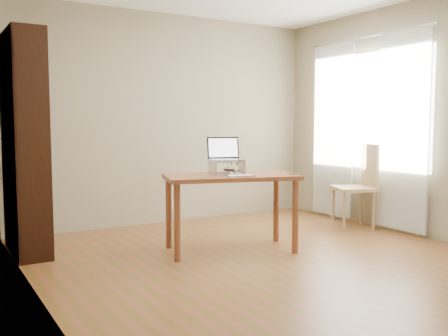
% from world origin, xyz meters
% --- Properties ---
extents(room, '(4.04, 4.54, 2.64)m').
position_xyz_m(room, '(0.03, 0.01, 1.30)').
color(room, brown).
rests_on(room, ground).
extents(bookshelf, '(0.30, 0.90, 2.10)m').
position_xyz_m(bookshelf, '(-1.83, 1.55, 1.05)').
color(bookshelf, black).
rests_on(bookshelf, ground).
extents(curtains, '(0.03, 1.90, 2.25)m').
position_xyz_m(curtains, '(1.92, 0.80, 1.17)').
color(curtains, white).
rests_on(curtains, ground).
extents(desk, '(1.39, 0.96, 0.75)m').
position_xyz_m(desk, '(-0.12, 0.60, 0.64)').
color(desk, brown).
rests_on(desk, ground).
extents(laptop_stand, '(0.32, 0.25, 0.13)m').
position_xyz_m(laptop_stand, '(-0.12, 0.68, 0.83)').
color(laptop_stand, silver).
rests_on(laptop_stand, desk).
extents(laptop, '(0.37, 0.35, 0.23)m').
position_xyz_m(laptop, '(-0.12, 0.74, 0.94)').
color(laptop, silver).
rests_on(laptop, laptop_stand).
extents(keyboard, '(0.28, 0.16, 0.02)m').
position_xyz_m(keyboard, '(-0.15, 0.38, 0.76)').
color(keyboard, silver).
rests_on(keyboard, desk).
extents(coaster, '(0.10, 0.10, 0.01)m').
position_xyz_m(coaster, '(0.42, 0.32, 0.75)').
color(coaster, brown).
rests_on(coaster, desk).
extents(cat, '(0.24, 0.48, 0.15)m').
position_xyz_m(cat, '(-0.09, 0.71, 0.81)').
color(cat, '#443E36').
rests_on(cat, desk).
extents(chair, '(0.59, 0.58, 1.00)m').
position_xyz_m(chair, '(1.78, 0.75, 0.54)').
color(chair, tan).
rests_on(chair, ground).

